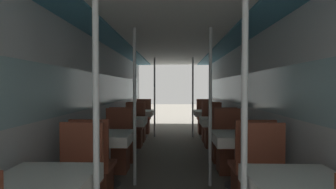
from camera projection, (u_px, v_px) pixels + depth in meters
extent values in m
cube|color=silver|center=(98.00, 103.00, 4.61)|extent=(0.05, 10.12, 2.15)
cube|color=#9EC6D1|center=(99.00, 90.00, 4.60)|extent=(0.03, 9.31, 0.57)
cube|color=silver|center=(249.00, 103.00, 4.54)|extent=(0.05, 10.12, 2.15)
cube|color=#9EC6D1|center=(248.00, 90.00, 4.53)|extent=(0.03, 9.31, 0.57)
cube|color=silver|center=(173.00, 38.00, 4.54)|extent=(2.63, 10.12, 0.04)
cube|color=teal|center=(111.00, 40.00, 4.57)|extent=(0.47, 9.71, 0.03)
cube|color=teal|center=(235.00, 40.00, 4.51)|extent=(0.47, 9.71, 0.03)
cube|color=#B2B2B7|center=(43.00, 178.00, 1.85)|extent=(0.64, 0.64, 0.02)
cube|color=white|center=(43.00, 185.00, 1.85)|extent=(0.68, 0.68, 0.13)
cube|color=brown|center=(74.00, 185.00, 2.43)|extent=(0.43, 0.43, 0.05)
cube|color=brown|center=(82.00, 149.00, 2.61)|extent=(0.43, 0.04, 0.54)
cylinder|color=silver|center=(96.00, 126.00, 1.83)|extent=(0.04, 0.04, 2.15)
cylinder|color=#4C4C51|center=(107.00, 184.00, 3.61)|extent=(0.37, 0.37, 0.01)
cylinder|color=#B7B7BC|center=(107.00, 159.00, 3.60)|extent=(0.09, 0.09, 0.68)
cube|color=#B2B2B7|center=(107.00, 134.00, 3.59)|extent=(0.64, 0.64, 0.02)
cube|color=white|center=(107.00, 138.00, 3.59)|extent=(0.68, 0.68, 0.13)
cube|color=brown|center=(95.00, 185.00, 3.04)|extent=(0.36, 0.36, 0.41)
cube|color=brown|center=(95.00, 166.00, 3.03)|extent=(0.43, 0.43, 0.05)
cube|color=brown|center=(89.00, 144.00, 2.83)|extent=(0.43, 0.04, 0.54)
cube|color=brown|center=(117.00, 159.00, 4.18)|extent=(0.36, 0.36, 0.41)
cube|color=brown|center=(117.00, 144.00, 4.17)|extent=(0.43, 0.43, 0.05)
cube|color=brown|center=(119.00, 124.00, 4.36)|extent=(0.43, 0.04, 0.54)
cylinder|color=silver|center=(135.00, 107.00, 3.57)|extent=(0.04, 0.04, 2.15)
cylinder|color=#4C4C51|center=(129.00, 153.00, 5.36)|extent=(0.37, 0.37, 0.01)
cylinder|color=#B7B7BC|center=(129.00, 136.00, 5.35)|extent=(0.09, 0.09, 0.68)
cube|color=#B2B2B7|center=(129.00, 119.00, 5.34)|extent=(0.64, 0.64, 0.02)
cube|color=white|center=(129.00, 121.00, 5.34)|extent=(0.68, 0.68, 0.13)
cube|color=brown|center=(124.00, 150.00, 4.78)|extent=(0.36, 0.36, 0.41)
cube|color=brown|center=(124.00, 137.00, 4.78)|extent=(0.43, 0.43, 0.05)
cube|color=brown|center=(122.00, 123.00, 4.57)|extent=(0.43, 0.04, 0.54)
cube|color=brown|center=(134.00, 138.00, 5.92)|extent=(0.36, 0.36, 0.41)
cube|color=brown|center=(134.00, 128.00, 5.91)|extent=(0.43, 0.43, 0.05)
cube|color=brown|center=(135.00, 114.00, 6.10)|extent=(0.43, 0.04, 0.54)
cylinder|color=#4C4C51|center=(141.00, 137.00, 7.10)|extent=(0.37, 0.37, 0.01)
cylinder|color=#B7B7BC|center=(141.00, 124.00, 7.09)|extent=(0.09, 0.09, 0.68)
cube|color=#B2B2B7|center=(141.00, 111.00, 7.08)|extent=(0.64, 0.64, 0.02)
cube|color=white|center=(141.00, 113.00, 7.08)|extent=(0.68, 0.68, 0.13)
cube|color=brown|center=(138.00, 133.00, 6.53)|extent=(0.36, 0.36, 0.41)
cube|color=brown|center=(138.00, 124.00, 6.52)|extent=(0.43, 0.43, 0.05)
cube|color=brown|center=(136.00, 113.00, 6.32)|extent=(0.43, 0.04, 0.54)
cube|color=brown|center=(143.00, 126.00, 7.66)|extent=(0.36, 0.36, 0.41)
cube|color=brown|center=(143.00, 118.00, 7.66)|extent=(0.43, 0.43, 0.05)
cube|color=brown|center=(144.00, 108.00, 7.84)|extent=(0.43, 0.04, 0.54)
cylinder|color=silver|center=(155.00, 97.00, 7.06)|extent=(0.04, 0.04, 2.15)
cube|color=#B2B2B7|center=(300.00, 180.00, 1.80)|extent=(0.64, 0.64, 0.02)
cube|color=white|center=(299.00, 188.00, 1.80)|extent=(0.68, 0.68, 0.13)
cube|color=brown|center=(269.00, 187.00, 2.38)|extent=(0.43, 0.43, 0.05)
cube|color=brown|center=(263.00, 150.00, 2.56)|extent=(0.43, 0.04, 0.54)
cylinder|color=silver|center=(244.00, 126.00, 1.80)|extent=(0.04, 0.04, 2.15)
cylinder|color=#4C4C51|center=(238.00, 185.00, 3.56)|extent=(0.37, 0.37, 0.01)
cylinder|color=#B7B7BC|center=(238.00, 160.00, 3.55)|extent=(0.09, 0.09, 0.68)
cube|color=#B2B2B7|center=(238.00, 135.00, 3.55)|extent=(0.64, 0.64, 0.02)
cube|color=white|center=(238.00, 138.00, 3.55)|extent=(0.68, 0.68, 0.13)
cube|color=brown|center=(250.00, 187.00, 2.99)|extent=(0.36, 0.36, 0.41)
cube|color=brown|center=(250.00, 167.00, 2.98)|extent=(0.43, 0.43, 0.05)
cube|color=brown|center=(256.00, 145.00, 2.78)|extent=(0.43, 0.04, 0.54)
cube|color=brown|center=(229.00, 159.00, 4.13)|extent=(0.36, 0.36, 0.41)
cube|color=brown|center=(229.00, 145.00, 4.12)|extent=(0.43, 0.43, 0.05)
cube|color=brown|center=(227.00, 125.00, 4.31)|extent=(0.43, 0.04, 0.54)
cylinder|color=silver|center=(210.00, 107.00, 3.55)|extent=(0.04, 0.04, 2.15)
cylinder|color=#4C4C51|center=(217.00, 153.00, 5.31)|extent=(0.37, 0.37, 0.01)
cylinder|color=#B7B7BC|center=(217.00, 136.00, 5.30)|extent=(0.09, 0.09, 0.68)
cube|color=#B2B2B7|center=(217.00, 119.00, 5.29)|extent=(0.64, 0.64, 0.02)
cube|color=white|center=(217.00, 122.00, 5.29)|extent=(0.68, 0.68, 0.13)
cube|color=brown|center=(222.00, 150.00, 4.73)|extent=(0.36, 0.36, 0.41)
cube|color=brown|center=(222.00, 138.00, 4.73)|extent=(0.43, 0.43, 0.05)
cube|color=brown|center=(225.00, 123.00, 4.53)|extent=(0.43, 0.04, 0.54)
cube|color=brown|center=(213.00, 138.00, 5.87)|extent=(0.36, 0.36, 0.41)
cube|color=brown|center=(213.00, 128.00, 5.86)|extent=(0.43, 0.43, 0.05)
cube|color=brown|center=(212.00, 114.00, 6.05)|extent=(0.43, 0.04, 0.54)
cylinder|color=#4C4C51|center=(207.00, 137.00, 7.05)|extent=(0.37, 0.37, 0.01)
cylinder|color=#B7B7BC|center=(207.00, 124.00, 7.04)|extent=(0.09, 0.09, 0.68)
cube|color=#B2B2B7|center=(207.00, 111.00, 7.03)|extent=(0.64, 0.64, 0.02)
cube|color=white|center=(207.00, 113.00, 7.03)|extent=(0.68, 0.68, 0.13)
cube|color=brown|center=(210.00, 133.00, 6.48)|extent=(0.36, 0.36, 0.41)
cube|color=brown|center=(210.00, 124.00, 6.47)|extent=(0.43, 0.43, 0.05)
cube|color=brown|center=(211.00, 113.00, 6.27)|extent=(0.43, 0.04, 0.54)
cube|color=brown|center=(204.00, 126.00, 7.61)|extent=(0.36, 0.36, 0.41)
cube|color=brown|center=(204.00, 119.00, 7.61)|extent=(0.43, 0.43, 0.05)
cube|color=brown|center=(204.00, 108.00, 7.79)|extent=(0.43, 0.04, 0.54)
cylinder|color=silver|center=(193.00, 97.00, 7.03)|extent=(0.04, 0.04, 2.15)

